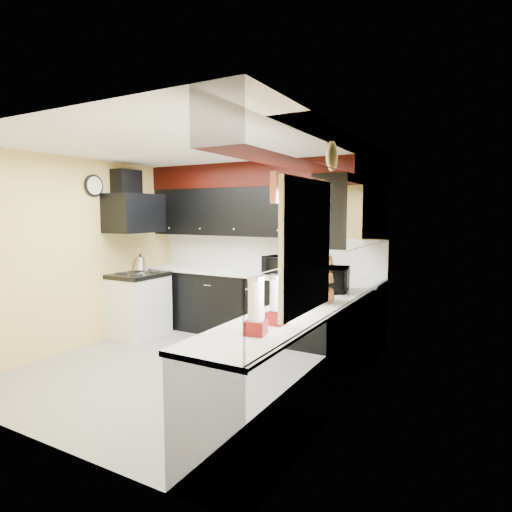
{
  "coord_description": "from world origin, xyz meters",
  "views": [
    {
      "loc": [
        2.96,
        -3.76,
        1.79
      ],
      "look_at": [
        0.44,
        0.77,
        1.26
      ],
      "focal_mm": 30.0,
      "sensor_mm": 36.0,
      "label": 1
    }
  ],
  "objects_px": {
    "utensil_crock": "(305,272)",
    "knife_block": "(327,270)",
    "toaster_oven": "(280,265)",
    "kettle": "(140,264)",
    "microwave": "(333,279)"
  },
  "relations": [
    {
      "from": "toaster_oven",
      "to": "knife_block",
      "type": "height_order",
      "value": "toaster_oven"
    },
    {
      "from": "microwave",
      "to": "kettle",
      "type": "height_order",
      "value": "microwave"
    },
    {
      "from": "utensil_crock",
      "to": "knife_block",
      "type": "xyz_separation_m",
      "value": [
        0.29,
        0.04,
        0.04
      ]
    },
    {
      "from": "toaster_oven",
      "to": "utensil_crock",
      "type": "relative_size",
      "value": 3.12
    },
    {
      "from": "knife_block",
      "to": "kettle",
      "type": "distance_m",
      "value": 2.82
    },
    {
      "from": "toaster_oven",
      "to": "kettle",
      "type": "height_order",
      "value": "toaster_oven"
    },
    {
      "from": "kettle",
      "to": "utensil_crock",
      "type": "bearing_deg",
      "value": 10.99
    },
    {
      "from": "toaster_oven",
      "to": "knife_block",
      "type": "distance_m",
      "value": 0.68
    },
    {
      "from": "utensil_crock",
      "to": "knife_block",
      "type": "height_order",
      "value": "knife_block"
    },
    {
      "from": "microwave",
      "to": "utensil_crock",
      "type": "relative_size",
      "value": 3.32
    },
    {
      "from": "utensil_crock",
      "to": "kettle",
      "type": "bearing_deg",
      "value": -169.01
    },
    {
      "from": "toaster_oven",
      "to": "utensil_crock",
      "type": "bearing_deg",
      "value": 9.48
    },
    {
      "from": "knife_block",
      "to": "kettle",
      "type": "relative_size",
      "value": 1.0
    },
    {
      "from": "utensil_crock",
      "to": "kettle",
      "type": "relative_size",
      "value": 0.62
    },
    {
      "from": "microwave",
      "to": "utensil_crock",
      "type": "distance_m",
      "value": 1.03
    }
  ]
}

